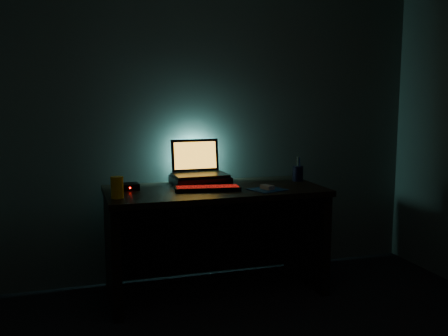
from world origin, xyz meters
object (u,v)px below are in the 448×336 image
at_px(keyboard, 208,188).
at_px(juice_glass, 117,187).
at_px(laptop, 198,167).
at_px(router, 128,187).
at_px(pen_cup, 298,174).
at_px(mouse, 267,187).

xyz_separation_m(keyboard, juice_glass, (-0.61, -0.09, 0.05)).
height_order(laptop, router, laptop).
relative_size(pen_cup, juice_glass, 0.82).
xyz_separation_m(laptop, juice_glass, (-0.62, -0.38, -0.05)).
bearing_deg(pen_cup, laptop, 170.24).
height_order(keyboard, pen_cup, pen_cup).
relative_size(mouse, juice_glass, 0.67).
relative_size(laptop, mouse, 4.22).
xyz_separation_m(pen_cup, router, (-1.26, 0.01, -0.03)).
distance_m(laptop, pen_cup, 0.76).
distance_m(laptop, keyboard, 0.31).
xyz_separation_m(laptop, keyboard, (-0.01, -0.29, -0.11)).
relative_size(keyboard, juice_glass, 3.35).
distance_m(keyboard, router, 0.54).
relative_size(laptop, keyboard, 0.85).
bearing_deg(mouse, keyboard, 146.53).
height_order(juice_glass, router, juice_glass).
relative_size(mouse, router, 0.63).
xyz_separation_m(laptop, router, (-0.52, -0.12, -0.10)).
relative_size(keyboard, mouse, 4.99).
xyz_separation_m(juice_glass, router, (0.10, 0.26, -0.05)).
xyz_separation_m(keyboard, pen_cup, (0.75, 0.16, 0.04)).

